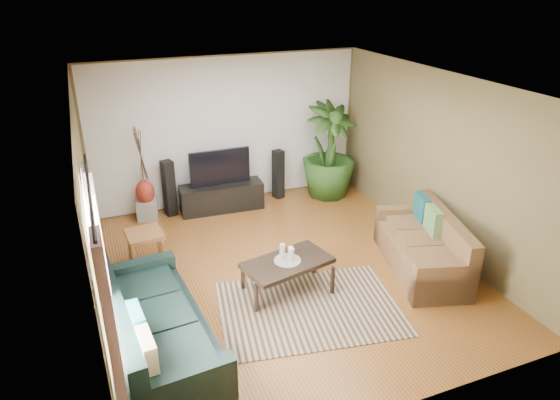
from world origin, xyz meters
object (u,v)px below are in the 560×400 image
coffee_table (287,276)px  pedestal (147,209)px  sofa_left (157,321)px  tv_stand (222,197)px  vase (145,192)px  speaker_right (278,174)px  potted_plant (329,151)px  speaker_left (169,188)px  television (220,167)px  sofa_right (422,243)px  side_table (146,249)px

coffee_table → pedestal: bearing=103.1°
sofa_left → tv_stand: 3.80m
coffee_table → vase: (-1.44, 2.98, 0.27)m
vase → coffee_table: bearing=-64.2°
speaker_right → potted_plant: potted_plant is taller
sofa_left → coffee_table: sofa_left is taller
coffee_table → pedestal: 3.31m
speaker_left → potted_plant: potted_plant is taller
sofa_left → speaker_left: bearing=-17.3°
pedestal → vase: vase is taller
sofa_left → coffee_table: 1.90m
television → potted_plant: 2.10m
television → speaker_right: television is taller
speaker_left → speaker_right: (2.07, 0.00, -0.03)m
speaker_left → television: bearing=-21.7°
coffee_table → potted_plant: potted_plant is taller
television → vase: 1.36m
tv_stand → potted_plant: potted_plant is taller
sofa_right → vase: size_ratio=4.22×
sofa_right → side_table: 4.01m
sofa_left → television: bearing=-31.1°
sofa_right → potted_plant: bearing=-163.2°
tv_stand → speaker_right: (1.16, 0.14, 0.23)m
speaker_left → side_table: speaker_left is taller
speaker_right → vase: 2.48m
speaker_left → vase: 0.42m
speaker_left → pedestal: (-0.42, 0.00, -0.33)m
television → sofa_right: bearing=-54.9°
speaker_left → speaker_right: bearing=-14.3°
pedestal → television: bearing=-5.1°
television → potted_plant: (2.09, -0.13, 0.08)m
side_table → vase: bearing=81.8°
speaker_right → pedestal: speaker_right is taller
sofa_right → pedestal: size_ratio=5.40×
coffee_table → speaker_right: (1.04, 2.98, 0.24)m
speaker_right → side_table: bearing=-163.4°
sofa_right → speaker_right: speaker_right is taller
potted_plant → pedestal: (-3.41, 0.25, -0.73)m
potted_plant → coffee_table: bearing=-125.9°
side_table → television: bearing=43.3°
pedestal → speaker_left: bearing=0.0°
tv_stand → pedestal: (-1.32, 0.14, -0.07)m
sofa_right → vase: 4.69m
coffee_table → pedestal: coffee_table is taller
sofa_right → coffee_table: sofa_right is taller
sofa_left → pedestal: size_ratio=6.71×
speaker_left → vase: speaker_left is taller
sofa_left → potted_plant: potted_plant is taller
tv_stand → side_table: 2.11m
speaker_right → speaker_left: bearing=166.5°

